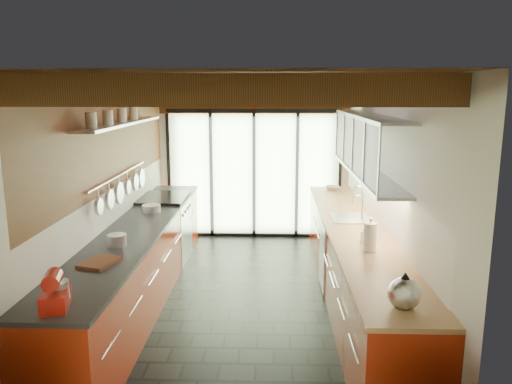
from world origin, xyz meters
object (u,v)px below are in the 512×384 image
at_px(kettle, 404,292).
at_px(bowl, 332,188).
at_px(soap_bottle, 365,234).
at_px(paper_towel, 370,237).
at_px(stand_mixer, 55,293).

distance_m(kettle, bowl, 4.42).
bearing_deg(bowl, kettle, -90.00).
bearing_deg(bowl, soap_bottle, -90.00).
bearing_deg(paper_towel, soap_bottle, 90.00).
bearing_deg(bowl, stand_mixer, -119.49).
bearing_deg(soap_bottle, paper_towel, -90.00).
xyz_separation_m(kettle, bowl, (0.00, 4.42, -0.10)).
xyz_separation_m(stand_mixer, bowl, (2.54, 4.49, -0.09)).
relative_size(stand_mixer, bowl, 1.54).
relative_size(paper_towel, bowl, 1.50).
relative_size(stand_mixer, paper_towel, 1.03).
bearing_deg(stand_mixer, paper_towel, 28.37).
relative_size(paper_towel, soap_bottle, 1.80).
relative_size(stand_mixer, soap_bottle, 1.85).
relative_size(kettle, paper_towel, 0.97).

